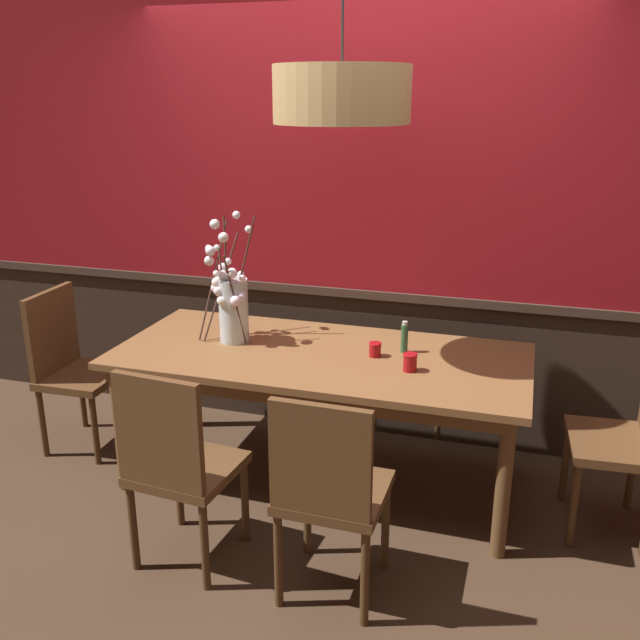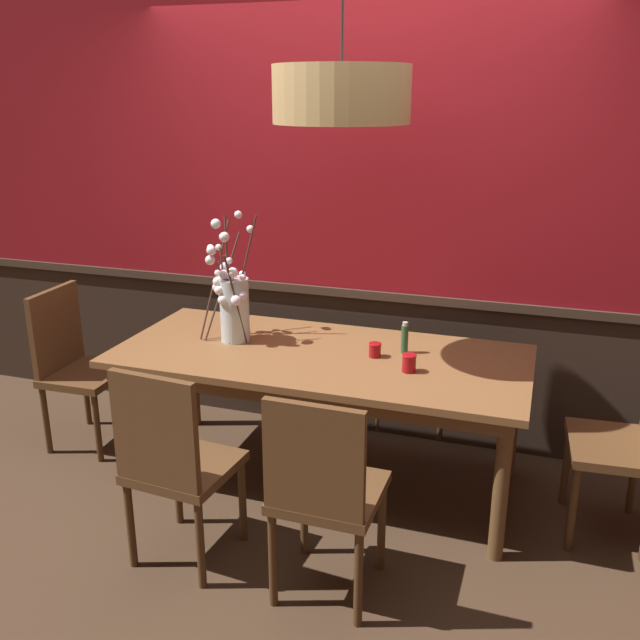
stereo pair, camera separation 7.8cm
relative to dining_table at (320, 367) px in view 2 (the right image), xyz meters
name	(u,v)px [view 2 (the right image)]	position (x,y,z in m)	size (l,w,h in m)	color
ground_plane	(320,479)	(0.00, 0.00, -0.67)	(24.00, 24.00, 0.00)	#422D1E
back_wall	(359,198)	(0.00, 0.71, 0.78)	(6.10, 0.14, 2.92)	#2D2119
dining_table	(320,367)	(0.00, 0.00, 0.00)	(2.13, 0.96, 0.74)	brown
chair_near_side_left	(174,459)	(-0.37, -0.87, -0.14)	(0.45, 0.46, 0.95)	brown
chair_near_side_right	(324,488)	(0.31, -0.89, -0.14)	(0.43, 0.43, 0.94)	brown
chair_head_east_end	(628,438)	(1.51, -0.01, -0.16)	(0.41, 0.48, 0.88)	brown
chair_far_side_left	(315,332)	(-0.34, 0.92, -0.15)	(0.48, 0.46, 0.91)	brown
chair_head_west_end	(75,360)	(-1.52, -0.02, -0.14)	(0.42, 0.47, 0.95)	brown
chair_far_side_right	(419,343)	(0.36, 0.92, -0.15)	(0.45, 0.43, 0.91)	brown
vase_with_blossoms	(232,303)	(-0.51, 0.04, 0.28)	(0.30, 0.33, 0.68)	silver
candle_holder_nearer_center	(409,363)	(0.49, -0.11, 0.12)	(0.07, 0.07, 0.09)	#9E0F14
candle_holder_nearer_edge	(375,350)	(0.28, 0.04, 0.11)	(0.07, 0.07, 0.07)	#9E0F14
condiment_bottle	(405,338)	(0.41, 0.14, 0.16)	(0.04, 0.04, 0.17)	#2D5633
pendant_lamp	(342,95)	(0.12, -0.04, 1.35)	(0.63, 0.63, 1.03)	tan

